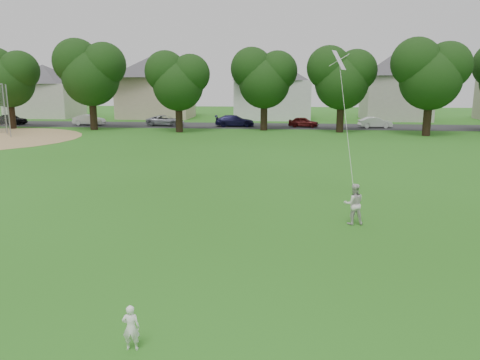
# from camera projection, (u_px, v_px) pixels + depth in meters

# --- Properties ---
(ground) EXTENTS (160.00, 160.00, 0.00)m
(ground) POSITION_uv_depth(u_px,v_px,m) (219.00, 278.00, 12.70)
(ground) COLOR #265D15
(ground) RESTS_ON ground
(street) EXTENTS (90.00, 7.00, 0.01)m
(street) POSITION_uv_depth(u_px,v_px,m) (270.00, 126.00, 53.55)
(street) COLOR #2D2D30
(street) RESTS_ON ground
(toddler) EXTENTS (0.37, 0.26, 0.95)m
(toddler) POSITION_uv_depth(u_px,v_px,m) (131.00, 328.00, 9.25)
(toddler) COLOR white
(toddler) RESTS_ON ground
(older_boy) EXTENTS (0.81, 0.66, 1.54)m
(older_boy) POSITION_uv_depth(u_px,v_px,m) (354.00, 204.00, 17.24)
(older_boy) COLOR silver
(older_boy) RESTS_ON ground
(kite) EXTENTS (0.74, 2.10, 5.90)m
(kite) POSITION_uv_depth(u_px,v_px,m) (346.00, 124.00, 18.22)
(kite) COLOR white
(kite) RESTS_ON ground
(tree_row) EXTENTS (79.69, 8.81, 9.74)m
(tree_row) POSITION_uv_depth(u_px,v_px,m) (297.00, 71.00, 46.22)
(tree_row) COLOR black
(tree_row) RESTS_ON ground
(parked_cars) EXTENTS (45.89, 2.40, 1.29)m
(parked_cars) POSITION_uv_depth(u_px,v_px,m) (188.00, 121.00, 53.33)
(parked_cars) COLOR black
(parked_cars) RESTS_ON ground
(house_row) EXTENTS (77.24, 14.17, 10.42)m
(house_row) POSITION_uv_depth(u_px,v_px,m) (279.00, 82.00, 62.16)
(house_row) COLOR silver
(house_row) RESTS_ON ground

